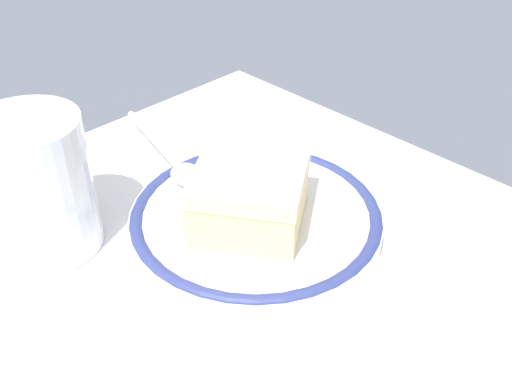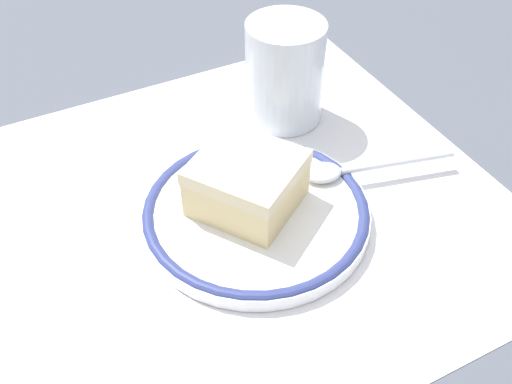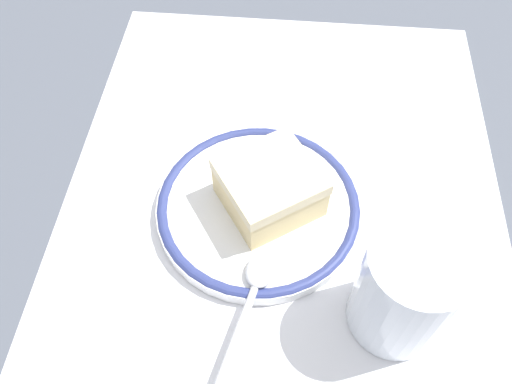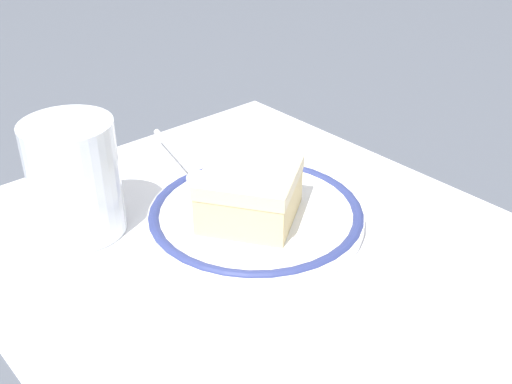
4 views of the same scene
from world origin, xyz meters
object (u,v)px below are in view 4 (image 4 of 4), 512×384
(plate, at_px, (256,215))
(cake_slice, at_px, (250,194))
(spoon, at_px, (191,170))
(cup, at_px, (75,184))

(plate, height_order, cake_slice, cake_slice)
(plate, relative_size, spoon, 1.36)
(cake_slice, bearing_deg, plate, -70.63)
(spoon, height_order, cup, cup)
(cake_slice, height_order, spoon, cake_slice)
(cake_slice, distance_m, spoon, 0.10)
(cake_slice, relative_size, spoon, 0.78)
(cake_slice, distance_m, cup, 0.15)
(plate, xyz_separation_m, spoon, (0.10, 0.00, 0.01))
(cake_slice, bearing_deg, spoon, -4.02)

